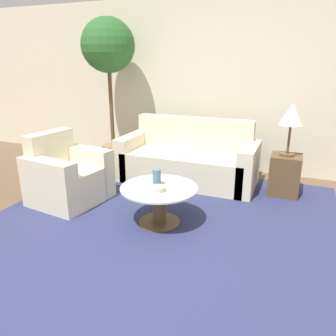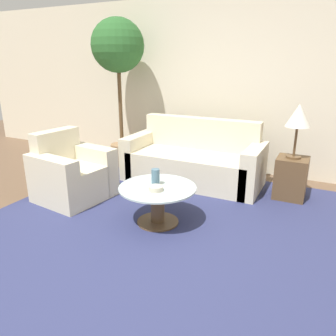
{
  "view_description": "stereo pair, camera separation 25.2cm",
  "coord_description": "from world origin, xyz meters",
  "px_view_note": "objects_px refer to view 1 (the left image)",
  "views": [
    {
      "loc": [
        1.39,
        -2.09,
        1.68
      ],
      "look_at": [
        0.11,
        1.08,
        0.55
      ],
      "focal_mm": 35.0,
      "sensor_mm": 36.0,
      "label": 1
    },
    {
      "loc": [
        1.62,
        -1.98,
        1.68
      ],
      "look_at": [
        0.11,
        1.08,
        0.55
      ],
      "focal_mm": 35.0,
      "sensor_mm": 36.0,
      "label": 2
    }
  ],
  "objects_px": {
    "potted_plant": "(109,56)",
    "vase": "(157,177)",
    "armchair": "(66,178)",
    "bowl": "(158,189)",
    "coffee_table": "(159,200)",
    "table_lamp": "(292,116)",
    "sofa_main": "(189,161)"
  },
  "relations": [
    {
      "from": "armchair",
      "to": "vase",
      "type": "bearing_deg",
      "value": -86.66
    },
    {
      "from": "vase",
      "to": "potted_plant",
      "type": "bearing_deg",
      "value": 133.44
    },
    {
      "from": "sofa_main",
      "to": "bowl",
      "type": "distance_m",
      "value": 1.52
    },
    {
      "from": "armchair",
      "to": "potted_plant",
      "type": "height_order",
      "value": "potted_plant"
    },
    {
      "from": "sofa_main",
      "to": "table_lamp",
      "type": "bearing_deg",
      "value": -1.91
    },
    {
      "from": "coffee_table",
      "to": "vase",
      "type": "distance_m",
      "value": 0.24
    },
    {
      "from": "armchair",
      "to": "bowl",
      "type": "bearing_deg",
      "value": -92.42
    },
    {
      "from": "sofa_main",
      "to": "armchair",
      "type": "xyz_separation_m",
      "value": [
        -1.17,
        -1.27,
        0.0
      ]
    },
    {
      "from": "table_lamp",
      "to": "vase",
      "type": "height_order",
      "value": "table_lamp"
    },
    {
      "from": "potted_plant",
      "to": "vase",
      "type": "distance_m",
      "value": 2.47
    },
    {
      "from": "table_lamp",
      "to": "vase",
      "type": "relative_size",
      "value": 3.76
    },
    {
      "from": "potted_plant",
      "to": "vase",
      "type": "xyz_separation_m",
      "value": [
        1.47,
        -1.55,
        -1.23
      ]
    },
    {
      "from": "coffee_table",
      "to": "table_lamp",
      "type": "bearing_deg",
      "value": 48.77
    },
    {
      "from": "sofa_main",
      "to": "bowl",
      "type": "xyz_separation_m",
      "value": [
        0.18,
        -1.5,
        0.15
      ]
    },
    {
      "from": "coffee_table",
      "to": "bowl",
      "type": "relative_size",
      "value": 5.58
    },
    {
      "from": "sofa_main",
      "to": "coffee_table",
      "type": "distance_m",
      "value": 1.41
    },
    {
      "from": "armchair",
      "to": "coffee_table",
      "type": "bearing_deg",
      "value": -88.24
    },
    {
      "from": "table_lamp",
      "to": "vase",
      "type": "distance_m",
      "value": 1.88
    },
    {
      "from": "table_lamp",
      "to": "potted_plant",
      "type": "height_order",
      "value": "potted_plant"
    },
    {
      "from": "coffee_table",
      "to": "bowl",
      "type": "distance_m",
      "value": 0.2
    },
    {
      "from": "armchair",
      "to": "bowl",
      "type": "xyz_separation_m",
      "value": [
        1.35,
        -0.24,
        0.15
      ]
    },
    {
      "from": "armchair",
      "to": "vase",
      "type": "distance_m",
      "value": 1.29
    },
    {
      "from": "coffee_table",
      "to": "armchair",
      "type": "bearing_deg",
      "value": 174.21
    },
    {
      "from": "table_lamp",
      "to": "bowl",
      "type": "relative_size",
      "value": 4.5
    },
    {
      "from": "coffee_table",
      "to": "vase",
      "type": "xyz_separation_m",
      "value": [
        -0.04,
        0.04,
        0.23
      ]
    },
    {
      "from": "sofa_main",
      "to": "vase",
      "type": "relative_size",
      "value": 11.04
    },
    {
      "from": "coffee_table",
      "to": "vase",
      "type": "bearing_deg",
      "value": 137.36
    },
    {
      "from": "coffee_table",
      "to": "bowl",
      "type": "height_order",
      "value": "bowl"
    },
    {
      "from": "vase",
      "to": "coffee_table",
      "type": "bearing_deg",
      "value": -42.64
    },
    {
      "from": "sofa_main",
      "to": "potted_plant",
      "type": "height_order",
      "value": "potted_plant"
    },
    {
      "from": "potted_plant",
      "to": "vase",
      "type": "bearing_deg",
      "value": -46.56
    },
    {
      "from": "coffee_table",
      "to": "vase",
      "type": "height_order",
      "value": "vase"
    }
  ]
}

